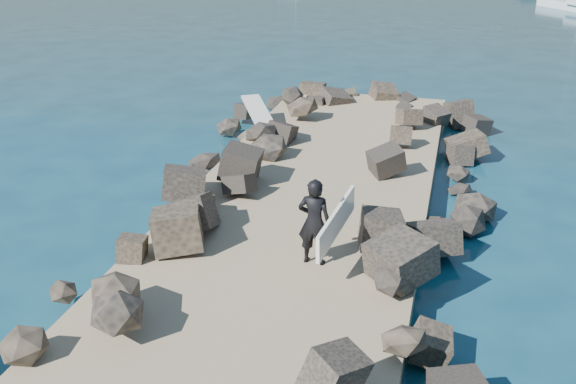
{
  "coord_description": "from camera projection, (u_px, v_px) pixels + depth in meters",
  "views": [
    {
      "loc": [
        3.38,
        -13.56,
        7.21
      ],
      "look_at": [
        0.0,
        -1.0,
        1.5
      ],
      "focal_mm": 40.0,
      "sensor_mm": 36.0,
      "label": 1
    }
  ],
  "objects": [
    {
      "name": "surfer_with_board",
      "position": [
        317.0,
        222.0,
        12.78
      ],
      "size": [
        0.96,
        2.28,
        1.84
      ],
      "color": "black",
      "rests_on": "jetty"
    },
    {
      "name": "riprap_left",
      "position": [
        162.0,
        227.0,
        14.86
      ],
      "size": [
        2.6,
        22.0,
        1.0
      ],
      "primitive_type": "cube",
      "color": "black",
      "rests_on": "ground"
    },
    {
      "name": "jetty",
      "position": [
        276.0,
        261.0,
        13.81
      ],
      "size": [
        6.0,
        26.0,
        0.6
      ],
      "primitive_type": "cube",
      "color": "#8C7759",
      "rests_on": "ground"
    },
    {
      "name": "surfboard_resting",
      "position": [
        259.0,
        116.0,
        21.0
      ],
      "size": [
        1.84,
        2.43,
        0.08
      ],
      "primitive_type": "cube",
      "rotation": [
        0.0,
        0.0,
        0.56
      ],
      "color": "silver",
      "rests_on": "riprap_left"
    },
    {
      "name": "ground",
      "position": [
        299.0,
        232.0,
        15.7
      ],
      "size": [
        800.0,
        800.0,
        0.0
      ],
      "primitive_type": "plane",
      "color": "#0F384C",
      "rests_on": "ground"
    },
    {
      "name": "riprap_right",
      "position": [
        415.0,
        259.0,
        13.48
      ],
      "size": [
        2.6,
        22.0,
        1.0
      ],
      "primitive_type": "cube",
      "color": "black",
      "rests_on": "ground"
    }
  ]
}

